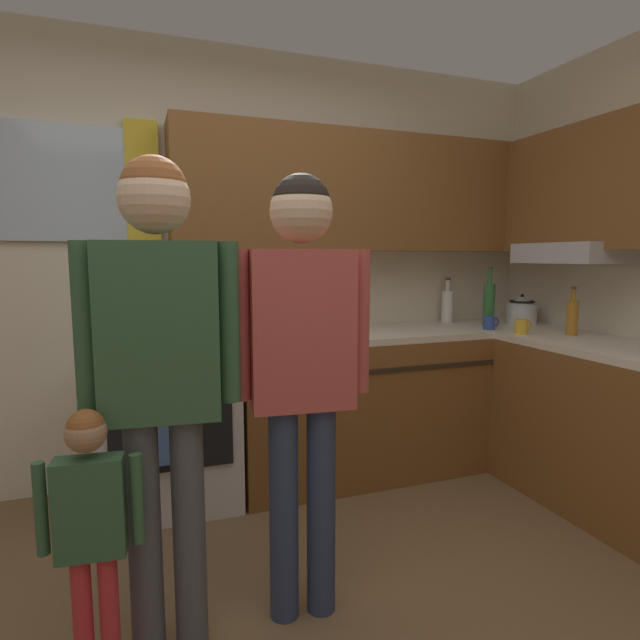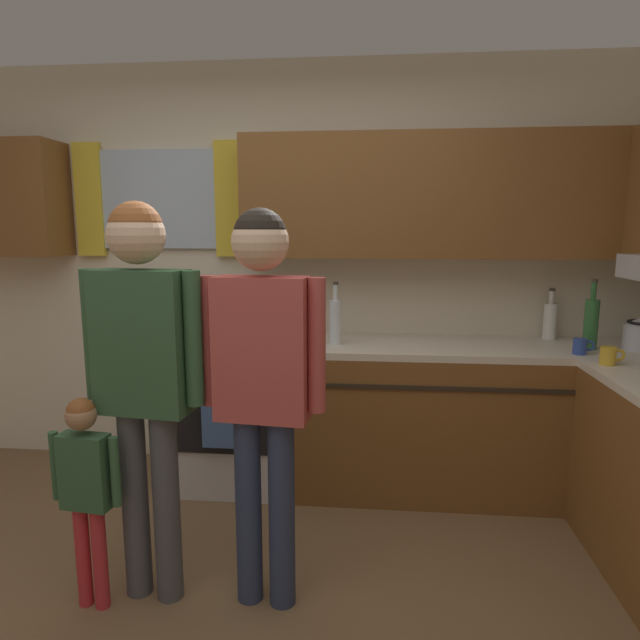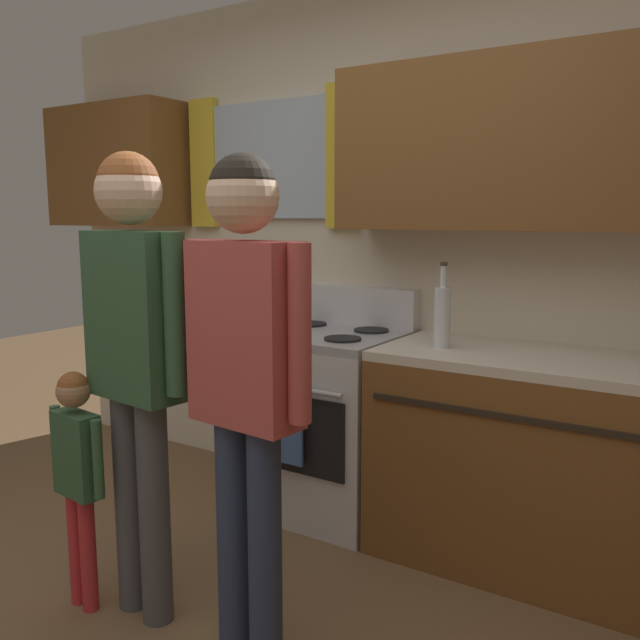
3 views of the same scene
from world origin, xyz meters
TOP-DOWN VIEW (x-y plane):
  - back_wall_unit at (0.10, 1.82)m, footprint 4.60×0.42m
  - kitchen_counter_run at (1.54, 1.09)m, footprint 2.15×2.17m
  - stove_oven at (-0.23, 1.54)m, footprint 0.71×0.67m
  - bottle_milk_white at (1.70, 1.75)m, footprint 0.08×0.08m
  - bottle_wine_green at (1.83, 1.48)m, footprint 0.08×0.08m
  - bottle_oil_amber at (2.04, 0.98)m, footprint 0.06×0.06m
  - bottle_tall_clear at (0.40, 1.47)m, footprint 0.07×0.07m
  - mug_mustard_yellow at (1.79, 1.11)m, footprint 0.12×0.08m
  - mug_cobalt_blue at (1.73, 1.34)m, footprint 0.11×0.07m
  - stovetop_kettle at (2.12, 1.49)m, footprint 0.27×0.20m
  - adult_holding_child at (-0.31, 0.41)m, footprint 0.52×0.23m
  - adult_in_plaid at (0.18, 0.42)m, footprint 0.51×0.22m
  - small_child at (-0.53, 0.32)m, footprint 0.31×0.12m

SIDE VIEW (x-z plane):
  - kitchen_counter_run at x=1.54m, z-range 0.00..0.90m
  - stove_oven at x=-0.23m, z-range -0.08..1.02m
  - small_child at x=-0.53m, z-range 0.11..1.02m
  - mug_cobalt_blue at x=1.73m, z-range 0.90..0.99m
  - mug_mustard_yellow at x=1.79m, z-range 0.90..0.99m
  - stovetop_kettle at x=2.12m, z-range 0.89..1.10m
  - bottle_oil_amber at x=2.04m, z-range 0.87..1.15m
  - bottle_milk_white at x=1.70m, z-range 0.86..1.18m
  - adult_in_plaid at x=0.18m, z-range 0.21..1.86m
  - bottle_tall_clear at x=0.40m, z-range 0.86..1.22m
  - bottle_wine_green at x=1.83m, z-range 0.85..1.25m
  - adult_holding_child at x=-0.31m, z-range 0.22..1.89m
  - back_wall_unit at x=0.10m, z-range 0.18..2.78m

